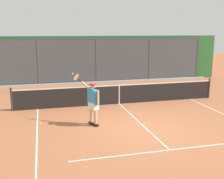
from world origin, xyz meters
name	(u,v)px	position (x,y,z in m)	size (l,w,h in m)	color
ground_plane	(148,130)	(0.00, 0.00, 0.00)	(60.00, 60.00, 0.00)	#A8603D
court_line_markings	(173,153)	(0.00, 2.04, 0.00)	(7.88, 10.21, 0.01)	white
fence_backdrop	(95,59)	(0.00, -10.13, 1.59)	(18.39, 1.37, 3.21)	#474C51
tennis_net	(119,94)	(0.00, -3.81, 0.49)	(10.12, 0.09, 1.07)	#2D2D2D
tennis_player	(93,101)	(1.83, -1.03, 0.96)	(0.90, 1.15, 1.93)	black
tennis_ball_by_sideline	(40,123)	(3.82, -1.62, 0.03)	(0.07, 0.07, 0.07)	#D6E042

